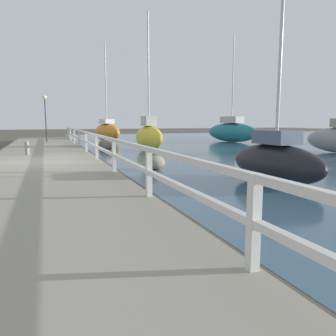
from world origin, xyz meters
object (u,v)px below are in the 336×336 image
at_px(sailboat_orange, 107,132).
at_px(sailboat_yellow, 149,136).
at_px(sailboat_black, 275,160).
at_px(dock_lamp, 45,107).
at_px(sailboat_teal, 232,131).
at_px(mooring_bollard, 27,148).

bearing_deg(sailboat_orange, sailboat_yellow, -103.28).
bearing_deg(sailboat_black, dock_lamp, 103.70).
bearing_deg(sailboat_black, sailboat_teal, 57.49).
distance_m(sailboat_orange, sailboat_teal, 10.11).
relative_size(mooring_bollard, dock_lamp, 0.19).
bearing_deg(sailboat_black, sailboat_orange, 87.81).
height_order(sailboat_teal, sailboat_yellow, sailboat_teal).
xyz_separation_m(dock_lamp, sailboat_teal, (13.83, -1.05, -1.72)).
distance_m(mooring_bollard, sailboat_orange, 13.49).
bearing_deg(sailboat_teal, dock_lamp, 165.01).
bearing_deg(dock_lamp, mooring_bollard, -95.12).
distance_m(dock_lamp, sailboat_yellow, 8.34).
distance_m(mooring_bollard, sailboat_yellow, 6.86).
bearing_deg(sailboat_orange, sailboat_teal, -42.78).
height_order(sailboat_black, sailboat_yellow, sailboat_yellow).
xyz_separation_m(dock_lamp, sailboat_black, (5.60, -16.72, -1.96)).
bearing_deg(sailboat_teal, sailboat_black, -128.35).
xyz_separation_m(sailboat_orange, sailboat_teal, (9.14, -4.31, 0.04)).
relative_size(sailboat_black, sailboat_orange, 0.75).
height_order(dock_lamp, sailboat_teal, sailboat_teal).
relative_size(sailboat_orange, sailboat_yellow, 1.04).
relative_size(mooring_bollard, sailboat_black, 0.10).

